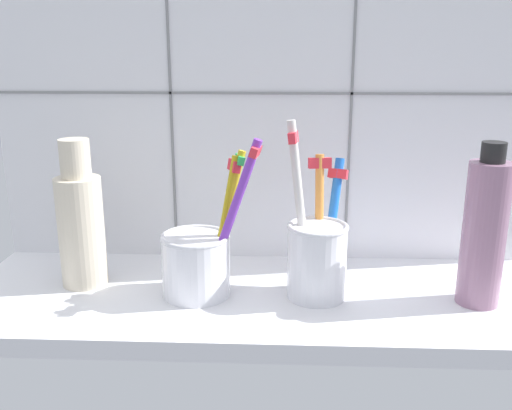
% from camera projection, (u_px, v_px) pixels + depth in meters
% --- Properties ---
extents(counter_slab, '(0.64, 0.22, 0.02)m').
position_uv_depth(counter_slab, '(256.00, 301.00, 0.62)').
color(counter_slab, silver).
rests_on(counter_slab, ground).
extents(tile_wall_back, '(0.64, 0.02, 0.45)m').
position_uv_depth(tile_wall_back, '(261.00, 92.00, 0.67)').
color(tile_wall_back, white).
rests_on(tile_wall_back, ground).
extents(toothbrush_cup_left, '(0.11, 0.07, 0.17)m').
position_uv_depth(toothbrush_cup_left, '(199.00, 259.00, 0.60)').
color(toothbrush_cup_left, white).
rests_on(toothbrush_cup_left, counter_slab).
extents(toothbrush_cup_right, '(0.07, 0.09, 0.19)m').
position_uv_depth(toothbrush_cup_right, '(317.00, 253.00, 0.59)').
color(toothbrush_cup_right, white).
rests_on(toothbrush_cup_right, counter_slab).
extents(ceramic_vase, '(0.05, 0.05, 0.16)m').
position_uv_depth(ceramic_vase, '(81.00, 223.00, 0.62)').
color(ceramic_vase, beige).
rests_on(ceramic_vase, counter_slab).
extents(soap_bottle, '(0.04, 0.04, 0.17)m').
position_uv_depth(soap_bottle, '(484.00, 232.00, 0.57)').
color(soap_bottle, gray).
rests_on(soap_bottle, counter_slab).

